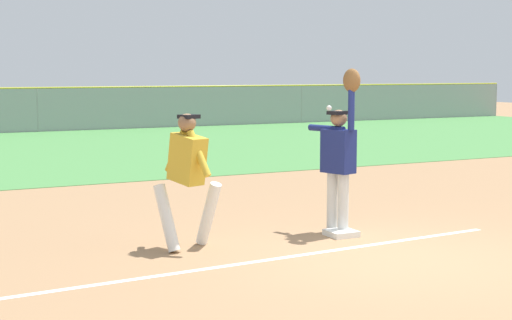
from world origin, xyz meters
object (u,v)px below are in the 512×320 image
baseball (329,108)px  parked_car_tan (288,103)px  parked_car_black (171,106)px  first_base (341,233)px  parked_car_silver (35,108)px  runner (188,171)px  fielder (339,153)px

baseball → parked_car_tan: (12.89, 24.21, -1.05)m
parked_car_black → parked_car_tan: same height
first_base → parked_car_silver: parked_car_silver is taller
first_base → parked_car_tan: parked_car_tan is taller
first_base → runner: 2.36m
fielder → parked_car_silver: bearing=-107.8°
first_base → fielder: 1.09m
fielder → baseball: fielder is taller
baseball → parked_car_tan: bearing=62.0°
parked_car_silver → parked_car_black: same height
runner → parked_car_black: size_ratio=0.39×
baseball → parked_car_silver: (0.51, 24.13, -1.05)m
runner → baseball: bearing=-11.5°
parked_car_tan → fielder: bearing=-114.4°
baseball → parked_car_tan: size_ratio=0.02×
runner → parked_car_silver: bearing=64.8°
runner → parked_car_tan: 28.82m
baseball → parked_car_black: baseball is taller
parked_car_silver → parked_car_black: size_ratio=0.99×
parked_car_silver → first_base: bearing=-92.0°
parked_car_silver → parked_car_tan: 12.39m
runner → parked_car_tan: runner is taller
runner → fielder: bearing=-21.1°
fielder → runner: 2.21m
parked_car_silver → parked_car_tan: (12.39, 0.08, 0.00)m
fielder → parked_car_tan: (12.96, 24.59, -0.45)m
runner → first_base: bearing=-25.4°
fielder → parked_car_tan: size_ratio=0.51×
fielder → parked_car_black: (6.65, 24.31, -0.45)m
parked_car_silver → parked_car_black: bearing=-2.5°
runner → baseball: size_ratio=23.24×
first_base → runner: bearing=173.3°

